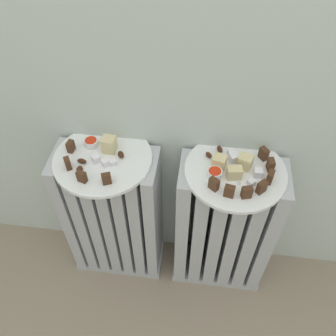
# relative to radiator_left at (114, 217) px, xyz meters

# --- Properties ---
(ground_plane) EXTENTS (6.00, 6.00, 0.00)m
(ground_plane) POSITION_rel_radiator_left_xyz_m (0.21, -0.28, -0.31)
(ground_plane) COLOR gray
(radiator_left) EXTENTS (0.36, 0.17, 0.63)m
(radiator_left) POSITION_rel_radiator_left_xyz_m (0.00, 0.00, 0.00)
(radiator_left) COLOR #B2B2B7
(radiator_left) RESTS_ON ground_plane
(radiator_right) EXTENTS (0.36, 0.17, 0.63)m
(radiator_right) POSITION_rel_radiator_left_xyz_m (0.41, 0.00, 0.00)
(radiator_right) COLOR #B2B2B7
(radiator_right) RESTS_ON ground_plane
(plate_left) EXTENTS (0.31, 0.31, 0.01)m
(plate_left) POSITION_rel_radiator_left_xyz_m (-0.00, 0.00, 0.32)
(plate_left) COLOR white
(plate_left) RESTS_ON radiator_left
(plate_right) EXTENTS (0.31, 0.31, 0.01)m
(plate_right) POSITION_rel_radiator_left_xyz_m (0.41, 0.00, 0.32)
(plate_right) COLOR white
(plate_right) RESTS_ON radiator_right
(dark_cake_slice_left_0) EXTENTS (0.02, 0.03, 0.04)m
(dark_cake_slice_left_0) POSITION_rel_radiator_left_xyz_m (-0.10, 0.02, 0.35)
(dark_cake_slice_left_0) COLOR #472B19
(dark_cake_slice_left_0) RESTS_ON plate_left
(dark_cake_slice_left_1) EXTENTS (0.03, 0.03, 0.04)m
(dark_cake_slice_left_1) POSITION_rel_radiator_left_xyz_m (-0.09, -0.05, 0.35)
(dark_cake_slice_left_1) COLOR #472B19
(dark_cake_slice_left_1) RESTS_ON plate_left
(dark_cake_slice_left_2) EXTENTS (0.03, 0.02, 0.04)m
(dark_cake_slice_left_2) POSITION_rel_radiator_left_xyz_m (-0.03, -0.10, 0.35)
(dark_cake_slice_left_2) COLOR #472B19
(dark_cake_slice_left_2) RESTS_ON plate_left
(dark_cake_slice_left_3) EXTENTS (0.03, 0.03, 0.04)m
(dark_cake_slice_left_3) POSITION_rel_radiator_left_xyz_m (0.04, -0.10, 0.35)
(dark_cake_slice_left_3) COLOR #472B19
(dark_cake_slice_left_3) RESTS_ON plate_left
(marble_cake_slice_left_0) EXTENTS (0.04, 0.04, 0.05)m
(marble_cake_slice_left_0) POSITION_rel_radiator_left_xyz_m (0.02, 0.03, 0.36)
(marble_cake_slice_left_0) COLOR beige
(marble_cake_slice_left_0) RESTS_ON plate_left
(turkish_delight_left_0) EXTENTS (0.03, 0.03, 0.02)m
(turkish_delight_left_0) POSITION_rel_radiator_left_xyz_m (-0.01, -0.02, 0.34)
(turkish_delight_left_0) COLOR white
(turkish_delight_left_0) RESTS_ON plate_left
(turkish_delight_left_1) EXTENTS (0.02, 0.02, 0.02)m
(turkish_delight_left_1) POSITION_rel_radiator_left_xyz_m (0.04, -0.02, 0.34)
(turkish_delight_left_1) COLOR white
(turkish_delight_left_1) RESTS_ON plate_left
(turkish_delight_left_2) EXTENTS (0.03, 0.03, 0.02)m
(turkish_delight_left_2) POSITION_rel_radiator_left_xyz_m (0.02, -0.03, 0.34)
(turkish_delight_left_2) COLOR white
(turkish_delight_left_2) RESTS_ON plate_left
(medjool_date_left_0) EXTENTS (0.03, 0.03, 0.02)m
(medjool_date_left_0) POSITION_rel_radiator_left_xyz_m (0.06, 0.01, 0.34)
(medjool_date_left_0) COLOR #3D1E0F
(medjool_date_left_0) RESTS_ON plate_left
(medjool_date_left_1) EXTENTS (0.03, 0.02, 0.02)m
(medjool_date_left_1) POSITION_rel_radiator_left_xyz_m (-0.06, -0.03, 0.34)
(medjool_date_left_1) COLOR #3D1E0F
(medjool_date_left_1) RESTS_ON plate_left
(medjool_date_left_2) EXTENTS (0.02, 0.02, 0.02)m
(medjool_date_left_2) POSITION_rel_radiator_left_xyz_m (-0.05, -0.06, 0.34)
(medjool_date_left_2) COLOR #3D1E0F
(medjool_date_left_2) RESTS_ON plate_left
(jam_bowl_left) EXTENTS (0.05, 0.05, 0.02)m
(jam_bowl_left) POSITION_rel_radiator_left_xyz_m (-0.05, 0.05, 0.34)
(jam_bowl_left) COLOR white
(jam_bowl_left) RESTS_ON plate_left
(dark_cake_slice_right_0) EXTENTS (0.03, 0.03, 0.04)m
(dark_cake_slice_right_0) POSITION_rel_radiator_left_xyz_m (0.35, -0.08, 0.35)
(dark_cake_slice_right_0) COLOR #472B19
(dark_cake_slice_right_0) RESTS_ON plate_right
(dark_cake_slice_right_1) EXTENTS (0.03, 0.02, 0.04)m
(dark_cake_slice_right_1) POSITION_rel_radiator_left_xyz_m (0.39, -0.10, 0.35)
(dark_cake_slice_right_1) COLOR #472B19
(dark_cake_slice_right_1) RESTS_ON plate_right
(dark_cake_slice_right_2) EXTENTS (0.03, 0.02, 0.04)m
(dark_cake_slice_right_2) POSITION_rel_radiator_left_xyz_m (0.44, -0.10, 0.35)
(dark_cake_slice_right_2) COLOR #472B19
(dark_cake_slice_right_2) RESTS_ON plate_right
(dark_cake_slice_right_3) EXTENTS (0.03, 0.03, 0.04)m
(dark_cake_slice_right_3) POSITION_rel_radiator_left_xyz_m (0.48, -0.07, 0.35)
(dark_cake_slice_right_3) COLOR #472B19
(dark_cake_slice_right_3) RESTS_ON plate_right
(dark_cake_slice_right_4) EXTENTS (0.03, 0.03, 0.04)m
(dark_cake_slice_right_4) POSITION_rel_radiator_left_xyz_m (0.51, -0.03, 0.35)
(dark_cake_slice_right_4) COLOR #472B19
(dark_cake_slice_right_4) RESTS_ON plate_right
(dark_cake_slice_right_5) EXTENTS (0.02, 0.03, 0.04)m
(dark_cake_slice_right_5) POSITION_rel_radiator_left_xyz_m (0.51, 0.02, 0.35)
(dark_cake_slice_right_5) COLOR #472B19
(dark_cake_slice_right_5) RESTS_ON plate_right
(dark_cake_slice_right_6) EXTENTS (0.03, 0.03, 0.04)m
(dark_cake_slice_right_6) POSITION_rel_radiator_left_xyz_m (0.49, 0.06, 0.35)
(dark_cake_slice_right_6) COLOR #472B19
(dark_cake_slice_right_6) RESTS_ON plate_right
(marble_cake_slice_right_0) EXTENTS (0.05, 0.05, 0.05)m
(marble_cake_slice_right_0) POSITION_rel_radiator_left_xyz_m (0.44, 0.02, 0.35)
(marble_cake_slice_right_0) COLOR beige
(marble_cake_slice_right_0) RESTS_ON plate_right
(marble_cake_slice_right_1) EXTENTS (0.05, 0.04, 0.04)m
(marble_cake_slice_right_1) POSITION_rel_radiator_left_xyz_m (0.41, -0.03, 0.35)
(marble_cake_slice_right_1) COLOR beige
(marble_cake_slice_right_1) RESTS_ON plate_right
(marble_cake_slice_right_2) EXTENTS (0.05, 0.05, 0.04)m
(marble_cake_slice_right_2) POSITION_rel_radiator_left_xyz_m (0.36, 0.01, 0.35)
(marble_cake_slice_right_2) COLOR beige
(marble_cake_slice_right_2) RESTS_ON plate_right
(turkish_delight_right_0) EXTENTS (0.03, 0.03, 0.03)m
(turkish_delight_right_0) POSITION_rel_radiator_left_xyz_m (0.40, 0.04, 0.34)
(turkish_delight_right_0) COLOR white
(turkish_delight_right_0) RESTS_ON plate_right
(turkish_delight_right_1) EXTENTS (0.03, 0.03, 0.03)m
(turkish_delight_right_1) POSITION_rel_radiator_left_xyz_m (0.48, -0.01, 0.34)
(turkish_delight_right_1) COLOR white
(turkish_delight_right_1) RESTS_ON plate_right
(turkish_delight_right_2) EXTENTS (0.02, 0.02, 0.02)m
(turkish_delight_right_2) POSITION_rel_radiator_left_xyz_m (0.40, 0.06, 0.34)
(turkish_delight_right_2) COLOR white
(turkish_delight_right_2) RESTS_ON plate_right
(turkish_delight_right_3) EXTENTS (0.03, 0.03, 0.02)m
(turkish_delight_right_3) POSITION_rel_radiator_left_xyz_m (0.46, -0.05, 0.34)
(turkish_delight_right_3) COLOR white
(turkish_delight_right_3) RESTS_ON plate_right
(medjool_date_right_0) EXTENTS (0.03, 0.03, 0.02)m
(medjool_date_right_0) POSITION_rel_radiator_left_xyz_m (0.36, 0.07, 0.34)
(medjool_date_right_0) COLOR #3D1E0F
(medjool_date_right_0) RESTS_ON plate_right
(medjool_date_right_1) EXTENTS (0.03, 0.03, 0.02)m
(medjool_date_right_1) POSITION_rel_radiator_left_xyz_m (0.33, 0.04, 0.34)
(medjool_date_right_1) COLOR #3D1E0F
(medjool_date_right_1) RESTS_ON plate_right
(jam_bowl_right) EXTENTS (0.05, 0.05, 0.02)m
(jam_bowl_right) POSITION_rel_radiator_left_xyz_m (0.35, -0.03, 0.34)
(jam_bowl_right) COLOR white
(jam_bowl_right) RESTS_ON plate_right
(fork) EXTENTS (0.04, 0.09, 0.00)m
(fork) POSITION_rel_radiator_left_xyz_m (0.41, -0.00, 0.33)
(fork) COLOR silver
(fork) RESTS_ON plate_right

